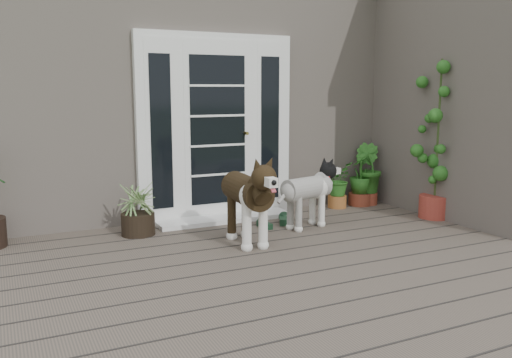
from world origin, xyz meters
name	(u,v)px	position (x,y,z in m)	size (l,w,h in m)	color
deck	(335,275)	(0.00, 0.40, 0.06)	(6.20, 4.60, 0.12)	#6B5B4C
house_main	(178,95)	(0.00, 4.65, 1.55)	(7.40, 4.00, 3.10)	#665E54
house_wing	(485,96)	(2.90, 1.50, 1.55)	(1.60, 2.40, 3.10)	#665E54
door_unit	(217,127)	(-0.20, 2.60, 1.19)	(1.90, 0.14, 2.15)	white
door_step	(224,218)	(-0.20, 2.40, 0.14)	(1.60, 0.40, 0.05)	white
brindle_dog	(247,205)	(-0.37, 1.40, 0.51)	(0.40, 0.94, 0.78)	#332412
white_dog	(306,199)	(0.49, 1.69, 0.44)	(0.33, 0.78, 0.65)	silver
spider_plant	(137,206)	(-1.26, 2.21, 0.43)	(0.58, 0.58, 0.62)	#849A5F
herb_a	(337,189)	(1.38, 2.40, 0.37)	(0.39, 0.39, 0.50)	#18551C
herb_b	(368,182)	(1.86, 2.40, 0.42)	(0.40, 0.40, 0.59)	#235117
herb_c	(360,185)	(1.74, 2.40, 0.39)	(0.34, 0.34, 0.53)	#224B15
sapling	(438,137)	(2.11, 1.43, 1.08)	(0.57, 0.57, 1.93)	#165019
clog_left	(264,224)	(0.07, 1.89, 0.16)	(0.12, 0.27, 0.08)	black
clog_right	(284,219)	(0.36, 1.96, 0.17)	(0.15, 0.32, 0.10)	black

